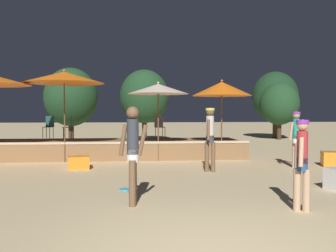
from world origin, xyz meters
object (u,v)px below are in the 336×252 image
object	(u,v)px
patio_umbrella_1	(64,77)
bistro_chair_0	(131,125)
patio_umbrella_0	(158,89)
person_3	(302,160)
bistro_chair_2	(159,125)
bistro_chair_3	(49,125)
person_2	(133,150)
bistro_chair_1	(70,125)
patio_umbrella_2	(222,89)
background_tree_1	(71,97)
person_1	(210,135)
cube_seat_2	(331,159)
background_tree_2	(144,97)
frisbee_disc	(125,189)
background_tree_0	(279,104)
cube_seat_1	(79,162)
background_tree_3	(275,97)
person_0	(296,136)

from	to	relation	value
patio_umbrella_1	bistro_chair_0	size ratio (longest dim) A/B	3.63
patio_umbrella_0	person_3	world-z (taller)	patio_umbrella_0
bistro_chair_2	bistro_chair_3	size ratio (longest dim) A/B	1.00
person_2	bistro_chair_1	bearing A→B (deg)	23.67
person_3	bistro_chair_2	bearing A→B (deg)	-46.16
patio_umbrella_2	background_tree_1	bearing A→B (deg)	134.90
patio_umbrella_0	person_1	xyz separation A→B (m)	(1.35, -2.62, -1.49)
cube_seat_2	person_2	world-z (taller)	person_2
person_1	patio_umbrella_0	bearing A→B (deg)	143.76
patio_umbrella_2	background_tree_2	size ratio (longest dim) A/B	0.69
frisbee_disc	background_tree_0	xyz separation A→B (m)	(9.59, 14.82, 2.29)
cube_seat_1	background_tree_2	size ratio (longest dim) A/B	0.17
person_1	background_tree_1	bearing A→B (deg)	147.36
bistro_chair_0	bistro_chair_3	size ratio (longest dim) A/B	1.00
cube_seat_2	bistro_chair_0	size ratio (longest dim) A/B	0.82
bistro_chair_3	frisbee_disc	xyz separation A→B (m)	(3.23, -7.23, -1.24)
person_1	person_3	bearing A→B (deg)	-54.25
bistro_chair_1	patio_umbrella_2	bearing A→B (deg)	65.13
patio_umbrella_2	bistro_chair_2	size ratio (longest dim) A/B	3.29
person_3	background_tree_3	size ratio (longest dim) A/B	0.37
person_1	bistro_chair_2	xyz separation A→B (m)	(-1.20, 4.05, 0.15)
bistro_chair_1	frisbee_disc	bearing A→B (deg)	10.97
patio_umbrella_2	bistro_chair_0	bearing A→B (deg)	149.55
frisbee_disc	bistro_chair_2	bearing A→B (deg)	79.06
person_3	bistro_chair_3	xyz separation A→B (m)	(-6.41, 9.31, 0.35)
patio_umbrella_2	frisbee_disc	world-z (taller)	patio_umbrella_2
frisbee_disc	background_tree_3	size ratio (longest dim) A/B	0.06
cube_seat_1	person_2	xyz separation A→B (m)	(1.68, -4.75, 0.85)
background_tree_2	cube_seat_2	bearing A→B (deg)	-61.16
patio_umbrella_0	patio_umbrella_2	distance (m)	2.34
patio_umbrella_2	frisbee_disc	size ratio (longest dim) A/B	11.90
bistro_chair_1	person_3	bearing A→B (deg)	23.83
patio_umbrella_1	bistro_chair_2	size ratio (longest dim) A/B	3.63
person_0	bistro_chair_2	world-z (taller)	person_0
person_1	person_0	bearing A→B (deg)	36.41
background_tree_3	person_2	bearing A→B (deg)	-118.88
patio_umbrella_0	bistro_chair_3	size ratio (longest dim) A/B	3.18
cube_seat_2	patio_umbrella_1	bearing A→B (deg)	168.32
person_1	bistro_chair_2	bearing A→B (deg)	133.01
patio_umbrella_2	bistro_chair_3	size ratio (longest dim) A/B	3.29
patio_umbrella_0	cube_seat_2	bearing A→B (deg)	-18.40
bistro_chair_1	background_tree_2	xyz separation A→B (m)	(3.20, 6.84, 1.43)
cube_seat_2	bistro_chair_1	xyz separation A→B (m)	(-8.98, 3.65, 1.02)
person_1	background_tree_0	size ratio (longest dim) A/B	0.51
bistro_chair_1	bistro_chair_2	xyz separation A→B (m)	(3.58, -0.37, 0.00)
bistro_chair_0	background_tree_2	distance (m)	6.84
bistro_chair_0	person_2	bearing A→B (deg)	1.29
patio_umbrella_1	background_tree_3	world-z (taller)	background_tree_3
person_0	background_tree_1	distance (m)	12.13
cube_seat_2	bistro_chair_2	xyz separation A→B (m)	(-5.40, 3.28, 1.02)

